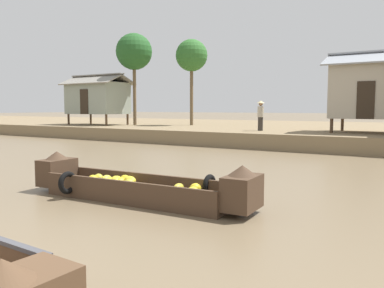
{
  "coord_description": "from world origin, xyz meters",
  "views": [
    {
      "loc": [
        5.25,
        -1.01,
        2.05
      ],
      "look_at": [
        0.02,
        7.42,
        1.14
      ],
      "focal_mm": 37.04,
      "sensor_mm": 36.0,
      "label": 1
    }
  ],
  "objects_px": {
    "palm_tree_near": "(192,56)",
    "palm_tree_far": "(134,52)",
    "stilt_house_mid_left": "(371,90)",
    "stilt_house_left": "(98,98)",
    "banana_boat": "(136,186)",
    "vendor_person": "(261,114)"
  },
  "relations": [
    {
      "from": "banana_boat",
      "to": "palm_tree_far",
      "type": "xyz_separation_m",
      "value": [
        -13.36,
        15.89,
        5.75
      ]
    },
    {
      "from": "stilt_house_mid_left",
      "to": "palm_tree_far",
      "type": "height_order",
      "value": "palm_tree_far"
    },
    {
      "from": "banana_boat",
      "to": "palm_tree_near",
      "type": "bearing_deg",
      "value": 118.43
    },
    {
      "from": "palm_tree_near",
      "to": "palm_tree_far",
      "type": "relative_size",
      "value": 0.93
    },
    {
      "from": "stilt_house_mid_left",
      "to": "vendor_person",
      "type": "xyz_separation_m",
      "value": [
        -5.39,
        -1.29,
        -1.25
      ]
    },
    {
      "from": "palm_tree_far",
      "to": "palm_tree_near",
      "type": "bearing_deg",
      "value": 29.61
    },
    {
      "from": "stilt_house_left",
      "to": "palm_tree_near",
      "type": "xyz_separation_m",
      "value": [
        6.5,
        2.95,
        2.95
      ]
    },
    {
      "from": "stilt_house_mid_left",
      "to": "palm_tree_near",
      "type": "xyz_separation_m",
      "value": [
        -12.39,
        2.74,
        2.81
      ]
    },
    {
      "from": "banana_boat",
      "to": "stilt_house_left",
      "type": "distance_m",
      "value": 22.24
    },
    {
      "from": "stilt_house_mid_left",
      "to": "palm_tree_near",
      "type": "relative_size",
      "value": 0.68
    },
    {
      "from": "stilt_house_left",
      "to": "palm_tree_near",
      "type": "distance_m",
      "value": 7.73
    },
    {
      "from": "palm_tree_far",
      "to": "stilt_house_mid_left",
      "type": "bearing_deg",
      "value": -2.39
    },
    {
      "from": "palm_tree_near",
      "to": "palm_tree_far",
      "type": "distance_m",
      "value": 4.19
    },
    {
      "from": "stilt_house_mid_left",
      "to": "palm_tree_near",
      "type": "bearing_deg",
      "value": 167.55
    },
    {
      "from": "stilt_house_mid_left",
      "to": "palm_tree_far",
      "type": "xyz_separation_m",
      "value": [
        -16.03,
        0.67,
        3.11
      ]
    },
    {
      "from": "stilt_house_left",
      "to": "palm_tree_near",
      "type": "relative_size",
      "value": 0.8
    },
    {
      "from": "vendor_person",
      "to": "banana_boat",
      "type": "bearing_deg",
      "value": -78.96
    },
    {
      "from": "stilt_house_left",
      "to": "palm_tree_far",
      "type": "xyz_separation_m",
      "value": [
        2.87,
        0.89,
        3.25
      ]
    },
    {
      "from": "stilt_house_left",
      "to": "vendor_person",
      "type": "relative_size",
      "value": 3.01
    },
    {
      "from": "banana_boat",
      "to": "palm_tree_near",
      "type": "height_order",
      "value": "palm_tree_near"
    },
    {
      "from": "palm_tree_near",
      "to": "palm_tree_far",
      "type": "bearing_deg",
      "value": -150.39
    },
    {
      "from": "banana_boat",
      "to": "palm_tree_far",
      "type": "bearing_deg",
      "value": 130.05
    }
  ]
}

